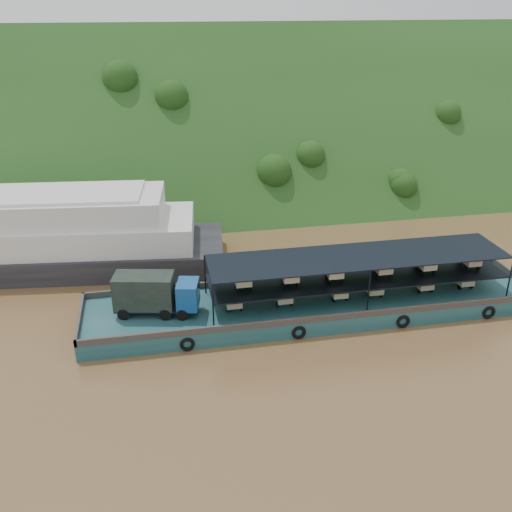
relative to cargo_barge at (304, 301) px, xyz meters
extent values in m
plane|color=brown|center=(-0.92, 1.38, -1.08)|extent=(160.00, 160.00, 0.00)
cube|color=#1C3915|center=(-0.92, 37.38, -1.08)|extent=(140.00, 39.60, 39.60)
cube|color=#144348|center=(0.68, 0.00, -0.48)|extent=(35.00, 7.00, 1.20)
cube|color=#592D19|center=(0.68, 3.40, 0.37)|extent=(35.00, 0.20, 0.50)
cube|color=#592D19|center=(0.68, -3.40, 0.37)|extent=(35.00, 0.20, 0.50)
cube|color=#592D19|center=(-16.72, 0.00, 0.37)|extent=(0.20, 7.00, 0.50)
torus|color=black|center=(-9.32, -3.55, -0.53)|extent=(1.06, 0.26, 1.06)
torus|color=black|center=(-1.32, -3.55, -0.53)|extent=(1.06, 0.26, 1.06)
torus|color=black|center=(6.68, -3.55, -0.53)|extent=(1.06, 0.26, 1.06)
torus|color=black|center=(13.68, -3.55, -0.53)|extent=(1.06, 0.26, 1.06)
cylinder|color=black|center=(-13.60, -0.37, 0.57)|extent=(0.93, 0.49, 0.89)
cylinder|color=black|center=(-13.22, 1.45, 0.57)|extent=(0.93, 0.49, 0.89)
cylinder|color=black|center=(-10.65, -0.99, 0.57)|extent=(0.93, 0.49, 0.89)
cylinder|color=black|center=(-10.27, 0.83, 0.57)|extent=(0.93, 0.49, 0.89)
cylinder|color=black|center=(-9.44, -1.25, 0.57)|extent=(0.93, 0.49, 0.89)
cylinder|color=black|center=(-9.06, 0.57, 0.57)|extent=(0.93, 0.49, 0.89)
cube|color=black|center=(-11.15, 0.07, 0.70)|extent=(6.30, 3.15, 0.18)
cube|color=navy|center=(-8.90, -0.41, 1.72)|extent=(1.91, 2.39, 1.95)
cube|color=black|center=(-8.16, -0.56, 2.07)|extent=(0.42, 1.74, 0.80)
cube|color=black|center=(-12.02, 0.25, 1.98)|extent=(4.60, 2.96, 2.48)
cube|color=black|center=(4.18, 0.00, 1.78)|extent=(23.00, 5.00, 0.12)
cube|color=black|center=(4.18, 0.00, 3.42)|extent=(23.00, 5.00, 0.08)
cylinder|color=black|center=(-7.32, -2.50, 1.77)|extent=(0.12, 0.12, 3.30)
cylinder|color=black|center=(-7.32, 2.50, 1.77)|extent=(0.12, 0.12, 3.30)
cylinder|color=black|center=(4.18, -2.50, 1.77)|extent=(0.12, 0.12, 3.30)
cylinder|color=black|center=(4.18, 2.50, 1.77)|extent=(0.12, 0.12, 3.30)
cylinder|color=black|center=(15.68, -2.50, 1.77)|extent=(0.12, 0.12, 3.30)
cylinder|color=black|center=(15.68, 2.50, 1.77)|extent=(0.12, 0.12, 3.30)
cylinder|color=black|center=(-5.58, 1.05, 0.38)|extent=(0.12, 0.52, 0.52)
cylinder|color=black|center=(-6.08, -0.75, 0.38)|extent=(0.14, 0.52, 0.52)
cylinder|color=black|center=(-5.08, -0.75, 0.38)|extent=(0.14, 0.52, 0.52)
cube|color=tan|center=(-5.58, -0.40, 0.72)|extent=(1.15, 1.50, 0.44)
cube|color=red|center=(-5.58, 0.75, 0.90)|extent=(0.55, 0.80, 0.80)
cube|color=red|center=(-5.58, 0.55, 1.40)|extent=(0.50, 0.10, 0.10)
cylinder|color=black|center=(-1.72, 1.05, 0.38)|extent=(0.12, 0.52, 0.52)
cylinder|color=black|center=(-2.22, -0.75, 0.38)|extent=(0.14, 0.52, 0.52)
cylinder|color=black|center=(-1.22, -0.75, 0.38)|extent=(0.14, 0.52, 0.52)
cube|color=tan|center=(-1.72, -0.40, 0.72)|extent=(1.15, 1.50, 0.44)
cube|color=red|center=(-1.72, 0.75, 0.90)|extent=(0.55, 0.80, 0.80)
cube|color=red|center=(-1.72, 0.55, 1.40)|extent=(0.50, 0.10, 0.10)
cylinder|color=black|center=(2.62, 1.05, 0.38)|extent=(0.12, 0.52, 0.52)
cylinder|color=black|center=(2.12, -0.75, 0.38)|extent=(0.14, 0.52, 0.52)
cylinder|color=black|center=(3.12, -0.75, 0.38)|extent=(0.14, 0.52, 0.52)
cube|color=beige|center=(2.62, -0.40, 0.72)|extent=(1.15, 1.50, 0.44)
cube|color=red|center=(2.62, 0.75, 0.90)|extent=(0.55, 0.80, 0.80)
cube|color=red|center=(2.62, 0.55, 1.40)|extent=(0.50, 0.10, 0.10)
cylinder|color=black|center=(5.50, 1.05, 0.38)|extent=(0.12, 0.52, 0.52)
cylinder|color=black|center=(5.00, -0.75, 0.38)|extent=(0.14, 0.52, 0.52)
cylinder|color=black|center=(6.00, -0.75, 0.38)|extent=(0.14, 0.52, 0.52)
cube|color=#BDB885|center=(5.50, -0.40, 0.72)|extent=(1.15, 1.50, 0.44)
cube|color=red|center=(5.50, 0.75, 0.90)|extent=(0.55, 0.80, 0.80)
cube|color=red|center=(5.50, 0.55, 1.40)|extent=(0.50, 0.10, 0.10)
cylinder|color=black|center=(9.68, 1.05, 0.38)|extent=(0.12, 0.52, 0.52)
cylinder|color=black|center=(9.18, -0.75, 0.38)|extent=(0.14, 0.52, 0.52)
cylinder|color=black|center=(10.18, -0.75, 0.38)|extent=(0.14, 0.52, 0.52)
cube|color=tan|center=(9.68, -0.40, 0.72)|extent=(1.15, 1.50, 0.44)
cube|color=#B71C0C|center=(9.68, 0.75, 0.90)|extent=(0.55, 0.80, 0.80)
cube|color=#B71C0C|center=(9.68, 0.55, 1.40)|extent=(0.50, 0.10, 0.10)
cylinder|color=black|center=(13.14, 1.05, 0.38)|extent=(0.12, 0.52, 0.52)
cylinder|color=black|center=(12.64, -0.75, 0.38)|extent=(0.14, 0.52, 0.52)
cylinder|color=black|center=(13.64, -0.75, 0.38)|extent=(0.14, 0.52, 0.52)
cube|color=tan|center=(13.14, -0.40, 0.72)|extent=(1.15, 1.50, 0.44)
cube|color=red|center=(13.14, 0.75, 0.90)|extent=(0.55, 0.80, 0.80)
cube|color=red|center=(13.14, 0.55, 1.40)|extent=(0.50, 0.10, 0.10)
cylinder|color=black|center=(-4.85, 1.05, 2.10)|extent=(0.12, 0.52, 0.52)
cylinder|color=black|center=(-5.35, -0.75, 2.10)|extent=(0.14, 0.52, 0.52)
cylinder|color=black|center=(-4.35, -0.75, 2.10)|extent=(0.14, 0.52, 0.52)
cube|color=#C2BB89|center=(-4.85, -0.40, 2.44)|extent=(1.15, 1.50, 0.44)
cube|color=beige|center=(-4.85, 0.75, 2.62)|extent=(0.55, 0.80, 0.80)
cube|color=beige|center=(-4.85, 0.55, 3.12)|extent=(0.50, 0.10, 0.10)
cylinder|color=black|center=(-1.29, 1.05, 2.10)|extent=(0.12, 0.52, 0.52)
cylinder|color=black|center=(-1.79, -0.75, 2.10)|extent=(0.14, 0.52, 0.52)
cylinder|color=black|center=(-0.79, -0.75, 2.10)|extent=(0.14, 0.52, 0.52)
cube|color=beige|center=(-1.29, -0.40, 2.44)|extent=(1.15, 1.50, 0.44)
cube|color=navy|center=(-1.29, 0.75, 2.62)|extent=(0.55, 0.80, 0.80)
cube|color=navy|center=(-1.29, 0.55, 3.12)|extent=(0.50, 0.10, 0.10)
cylinder|color=black|center=(2.15, 1.05, 2.10)|extent=(0.12, 0.52, 0.52)
cylinder|color=black|center=(1.65, -0.75, 2.10)|extent=(0.14, 0.52, 0.52)
cylinder|color=black|center=(2.65, -0.75, 2.10)|extent=(0.14, 0.52, 0.52)
cube|color=beige|center=(2.15, -0.40, 2.44)|extent=(1.15, 1.50, 0.44)
cube|color=#AD260B|center=(2.15, 0.75, 2.62)|extent=(0.55, 0.80, 0.80)
cube|color=#AD260B|center=(2.15, 0.55, 3.12)|extent=(0.50, 0.10, 0.10)
cylinder|color=black|center=(6.06, 1.05, 2.10)|extent=(0.12, 0.52, 0.52)
cylinder|color=black|center=(5.56, -0.75, 2.10)|extent=(0.14, 0.52, 0.52)
cylinder|color=black|center=(6.56, -0.75, 2.10)|extent=(0.14, 0.52, 0.52)
cube|color=#C4B68A|center=(6.06, -0.40, 2.44)|extent=(1.15, 1.50, 0.44)
cube|color=#B9140C|center=(6.06, 0.75, 2.62)|extent=(0.55, 0.80, 0.80)
cube|color=#B9140C|center=(6.06, 0.55, 3.12)|extent=(0.50, 0.10, 0.10)
cylinder|color=black|center=(9.67, 1.05, 2.10)|extent=(0.12, 0.52, 0.52)
cylinder|color=black|center=(9.17, -0.75, 2.10)|extent=(0.14, 0.52, 0.52)
cylinder|color=black|center=(10.17, -0.75, 2.10)|extent=(0.14, 0.52, 0.52)
cube|color=beige|center=(9.67, -0.40, 2.44)|extent=(1.15, 1.50, 0.44)
cube|color=red|center=(9.67, 0.75, 2.62)|extent=(0.55, 0.80, 0.80)
cube|color=red|center=(9.67, 0.55, 3.12)|extent=(0.50, 0.10, 0.10)
cylinder|color=black|center=(13.46, 1.05, 2.10)|extent=(0.12, 0.52, 0.52)
cylinder|color=black|center=(12.96, -0.75, 2.10)|extent=(0.14, 0.52, 0.52)
cylinder|color=black|center=(13.96, -0.75, 2.10)|extent=(0.14, 0.52, 0.52)
cube|color=tan|center=(13.46, -0.40, 2.44)|extent=(1.15, 1.50, 0.44)
cube|color=#BBB684|center=(13.46, 0.75, 2.62)|extent=(0.55, 0.80, 0.80)
cube|color=#BBB684|center=(13.46, 0.55, 3.12)|extent=(0.50, 0.10, 0.10)
cube|color=black|center=(-22.12, 12.92, -0.03)|extent=(35.49, 12.36, 2.09)
cube|color=silver|center=(-22.12, 12.92, 2.22)|extent=(30.21, 10.93, 2.43)
cube|color=silver|center=(-22.12, 12.92, 4.57)|extent=(24.94, 9.51, 2.26)
cube|color=silver|center=(-22.12, 12.92, 5.83)|extent=(21.39, 8.28, 0.26)
camera|label=1|loc=(-11.03, -37.24, 21.44)|focal=40.00mm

